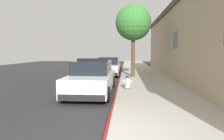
{
  "coord_description": "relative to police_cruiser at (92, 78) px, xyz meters",
  "views": [
    {
      "loc": [
        0.41,
        -4.14,
        1.97
      ],
      "look_at": [
        -0.37,
        6.77,
        1.0
      ],
      "focal_mm": 31.98,
      "sensor_mm": 36.0,
      "label": 1
    }
  ],
  "objects": [
    {
      "name": "sidewalk_pavement",
      "position": [
        2.97,
        4.69,
        -0.67
      ],
      "size": [
        3.51,
        60.0,
        0.15
      ],
      "primitive_type": "cube",
      "color": "#ADA89E",
      "rests_on": "ground"
    },
    {
      "name": "curb_painted_edge",
      "position": [
        1.17,
        4.69,
        -0.67
      ],
      "size": [
        0.08,
        60.0,
        0.15
      ],
      "primitive_type": "cube",
      "color": "maroon",
      "rests_on": "ground"
    },
    {
      "name": "police_cruiser",
      "position": [
        0.0,
        0.0,
        0.0
      ],
      "size": [
        1.94,
        4.84,
        1.68
      ],
      "color": "white",
      "rests_on": "ground"
    },
    {
      "name": "street_tree",
      "position": [
        2.13,
        5.59,
        3.39
      ],
      "size": [
        2.64,
        2.64,
        5.34
      ],
      "color": "brown",
      "rests_on": "sidewalk_pavement"
    },
    {
      "name": "fire_hydrant",
      "position": [
        1.69,
        0.43,
        -0.25
      ],
      "size": [
        0.44,
        0.4,
        0.76
      ],
      "color": "#4C4C51",
      "rests_on": "sidewalk_pavement"
    },
    {
      "name": "storefront_building",
      "position": [
        7.24,
        3.62,
        1.94
      ],
      "size": [
        5.28,
        25.5,
        5.35
      ],
      "color": "tan",
      "rests_on": "ground"
    },
    {
      "name": "parked_car_silver_ahead",
      "position": [
        0.12,
        7.94,
        -0.0
      ],
      "size": [
        1.94,
        4.84,
        1.56
      ],
      "color": "#B2B5BA",
      "rests_on": "ground"
    },
    {
      "name": "ground_plane",
      "position": [
        -3.03,
        4.69,
        -0.84
      ],
      "size": [
        29.11,
        60.0,
        0.2
      ],
      "primitive_type": "cube",
      "color": "#2B2B2D"
    }
  ]
}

